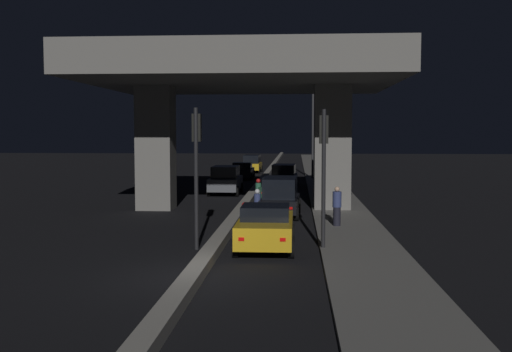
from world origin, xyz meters
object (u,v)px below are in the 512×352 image
at_px(street_lamp, 309,121).
at_px(car_black_second_oncoming, 242,171).
at_px(traffic_light_left_of_median, 197,153).
at_px(car_taxi_yellow_third_oncoming, 252,163).
at_px(traffic_light_right_of_median, 324,155).
at_px(motorcycle_blue_filtering_near, 245,223).
at_px(motorcycle_white_filtering_far, 258,194).
at_px(car_grey_lead_oncoming, 226,180).
at_px(motorcycle_black_filtering_mid, 257,206).
at_px(car_taxi_yellow_lead, 266,227).
at_px(car_black_second, 280,196).
at_px(pedestrian_on_sidewalk, 337,206).
at_px(car_grey_fourth, 284,176).
at_px(car_dark_green_third, 278,188).

xyz_separation_m(street_lamp, car_black_second_oncoming, (-5.79, 0.47, -4.27)).
xyz_separation_m(traffic_light_left_of_median, car_taxi_yellow_third_oncoming, (-1.05, 40.02, -2.38)).
xyz_separation_m(traffic_light_right_of_median, motorcycle_blue_filtering_near, (-2.86, 2.12, -2.67)).
bearing_deg(motorcycle_white_filtering_far, car_grey_lead_oncoming, 24.63).
bearing_deg(car_grey_lead_oncoming, motorcycle_black_filtering_mid, 14.72).
distance_m(car_grey_lead_oncoming, car_taxi_yellow_third_oncoming, 21.55).
bearing_deg(car_taxi_yellow_lead, car_grey_lead_oncoming, 11.08).
relative_size(car_taxi_yellow_lead, car_taxi_yellow_third_oncoming, 1.09).
relative_size(traffic_light_right_of_median, car_black_second_oncoming, 1.14).
relative_size(car_black_second, pedestrian_on_sidewalk, 2.53).
distance_m(car_taxi_yellow_lead, pedestrian_on_sidewalk, 5.36).
relative_size(car_black_second, car_taxi_yellow_third_oncoming, 1.02).
height_order(car_grey_fourth, motorcycle_blue_filtering_near, car_grey_fourth).
height_order(car_dark_green_third, car_grey_lead_oncoming, car_grey_lead_oncoming).
bearing_deg(car_grey_fourth, motorcycle_white_filtering_far, 176.07).
bearing_deg(traffic_light_right_of_median, motorcycle_white_filtering_far, 103.30).
bearing_deg(car_taxi_yellow_third_oncoming, street_lamp, 33.51).
relative_size(car_dark_green_third, car_black_second_oncoming, 1.16).
relative_size(traffic_light_left_of_median, car_dark_green_third, 1.00).
bearing_deg(motorcycle_white_filtering_far, motorcycle_blue_filtering_near, -178.36).
bearing_deg(car_black_second_oncoming, car_black_second, 9.79).
bearing_deg(pedestrian_on_sidewalk, motorcycle_blue_filtering_near, -144.65).
bearing_deg(motorcycle_white_filtering_far, traffic_light_right_of_median, -165.97).
bearing_deg(traffic_light_left_of_median, pedestrian_on_sidewalk, 42.58).
height_order(car_black_second_oncoming, car_taxi_yellow_third_oncoming, car_taxi_yellow_third_oncoming).
bearing_deg(traffic_light_left_of_median, car_taxi_yellow_lead, 2.41).
bearing_deg(motorcycle_white_filtering_far, traffic_light_left_of_median, 174.92).
distance_m(traffic_light_right_of_median, car_taxi_yellow_lead, 3.17).
xyz_separation_m(traffic_light_left_of_median, street_lamp, (4.51, 31.08, 1.69)).
bearing_deg(car_black_second, motorcycle_blue_filtering_near, 171.40).
relative_size(traffic_light_left_of_median, street_lamp, 0.57).
height_order(car_black_second, car_taxi_yellow_third_oncoming, car_black_second).
distance_m(car_grey_fourth, car_black_second_oncoming, 8.91).
bearing_deg(street_lamp, car_dark_green_third, -97.71).
height_order(motorcycle_white_filtering_far, pedestrian_on_sidewalk, pedestrian_on_sidewalk).
relative_size(traffic_light_left_of_median, car_grey_fourth, 1.09).
bearing_deg(car_dark_green_third, car_taxi_yellow_third_oncoming, 9.94).
bearing_deg(pedestrian_on_sidewalk, car_taxi_yellow_third_oncoming, 99.91).
distance_m(car_taxi_yellow_third_oncoming, motorcycle_black_filtering_mid, 32.48).
xyz_separation_m(car_dark_green_third, motorcycle_blue_filtering_near, (-0.84, -12.76, -0.15)).
xyz_separation_m(car_taxi_yellow_lead, car_black_second_oncoming, (-3.66, 31.45, -0.06)).
xyz_separation_m(traffic_light_right_of_median, motorcycle_white_filtering_far, (-3.03, 12.82, -2.65)).
distance_m(traffic_light_right_of_median, car_taxi_yellow_third_oncoming, 40.44).
relative_size(street_lamp, motorcycle_white_filtering_far, 4.67).
bearing_deg(car_black_second, car_black_second_oncoming, 11.93).
distance_m(traffic_light_left_of_median, car_dark_green_third, 15.28).
relative_size(car_dark_green_third, motorcycle_black_filtering_mid, 2.71).
distance_m(street_lamp, car_black_second, 23.27).
height_order(traffic_light_right_of_median, car_grey_lead_oncoming, traffic_light_right_of_median).
relative_size(car_taxi_yellow_lead, car_black_second_oncoming, 1.05).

